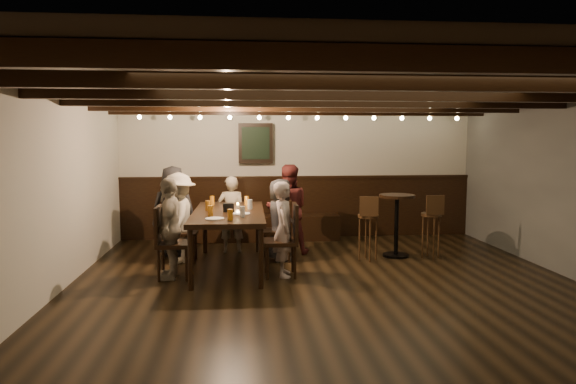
{
  "coord_description": "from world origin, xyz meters",
  "views": [
    {
      "loc": [
        -1.09,
        -5.96,
        1.84
      ],
      "look_at": [
        -0.41,
        1.3,
        1.07
      ],
      "focal_mm": 32.0,
      "sensor_mm": 36.0,
      "label": 1
    }
  ],
  "objects": [
    {
      "name": "person_bench_left",
      "position": [
        -2.13,
        2.13,
        0.71
      ],
      "size": [
        0.7,
        0.46,
        1.41
      ],
      "primitive_type": "imported",
      "rotation": [
        0.0,
        0.0,
        3.12
      ],
      "color": "black",
      "rests_on": "floor"
    },
    {
      "name": "person_left_near",
      "position": [
        -1.99,
        1.68,
        0.67
      ],
      "size": [
        0.51,
        0.87,
        1.34
      ],
      "primitive_type": "imported",
      "rotation": [
        0.0,
        0.0,
        -1.59
      ],
      "color": "#B5AC99",
      "rests_on": "floor"
    },
    {
      "name": "dining_table",
      "position": [
        -1.25,
        1.22,
        0.75
      ],
      "size": [
        1.02,
        2.2,
        0.82
      ],
      "rotation": [
        0.0,
        0.0,
        -0.02
      ],
      "color": "black",
      "rests_on": "floor"
    },
    {
      "name": "pint_g",
      "position": [
        -1.22,
        0.42,
        0.89
      ],
      "size": [
        0.07,
        0.07,
        0.14
      ],
      "primitive_type": "cylinder",
      "color": "#BF7219",
      "rests_on": "dining_table"
    },
    {
      "name": "pint_b",
      "position": [
        -0.99,
        1.86,
        0.89
      ],
      "size": [
        0.07,
        0.07,
        0.14
      ],
      "primitive_type": "cylinder",
      "color": "#BF7219",
      "rests_on": "dining_table"
    },
    {
      "name": "bar_stool_right",
      "position": [
        1.83,
        1.56,
        0.37
      ],
      "size": [
        0.31,
        0.32,
        0.99
      ],
      "rotation": [
        0.0,
        0.0,
        -0.02
      ],
      "color": "#382211",
      "rests_on": "floor"
    },
    {
      "name": "chair_left_near",
      "position": [
        -1.96,
        1.68,
        0.28
      ],
      "size": [
        0.42,
        0.42,
        0.91
      ],
      "rotation": [
        0.0,
        0.0,
        -1.59
      ],
      "color": "black",
      "rests_on": "floor"
    },
    {
      "name": "pint_c",
      "position": [
        -1.55,
        1.32,
        0.89
      ],
      "size": [
        0.07,
        0.07,
        0.14
      ],
      "primitive_type": "cylinder",
      "color": "#BF7219",
      "rests_on": "dining_table"
    },
    {
      "name": "plate_near",
      "position": [
        -1.41,
        0.52,
        0.83
      ],
      "size": [
        0.24,
        0.24,
        0.01
      ],
      "primitive_type": "cylinder",
      "color": "white",
      "rests_on": "dining_table"
    },
    {
      "name": "bar_stool_left",
      "position": [
        0.83,
        1.51,
        0.37
      ],
      "size": [
        0.32,
        0.34,
        0.99
      ],
      "rotation": [
        0.0,
        0.0,
        -0.19
      ],
      "color": "#382211",
      "rests_on": "floor"
    },
    {
      "name": "chair_right_far",
      "position": [
        -0.54,
        0.75,
        0.3
      ],
      "size": [
        0.45,
        0.45,
        0.97
      ],
      "rotation": [
        0.0,
        0.0,
        1.55
      ],
      "color": "black",
      "rests_on": "floor"
    },
    {
      "name": "condiment_caddy",
      "position": [
        -1.25,
        1.17,
        0.88
      ],
      "size": [
        0.15,
        0.1,
        0.12
      ],
      "primitive_type": "cube",
      "color": "black",
      "rests_on": "dining_table"
    },
    {
      "name": "person_bench_right",
      "position": [
        -0.33,
        2.1,
        0.71
      ],
      "size": [
        0.7,
        0.55,
        1.43
      ],
      "primitive_type": "imported",
      "rotation": [
        0.0,
        0.0,
        3.12
      ],
      "color": "maroon",
      "rests_on": "floor"
    },
    {
      "name": "chair_right_near",
      "position": [
        -0.52,
        1.65,
        0.28
      ],
      "size": [
        0.43,
        0.43,
        0.93
      ],
      "rotation": [
        0.0,
        0.0,
        1.55
      ],
      "color": "black",
      "rests_on": "floor"
    },
    {
      "name": "high_top_table",
      "position": [
        1.33,
        1.72,
        0.64
      ],
      "size": [
        0.55,
        0.55,
        0.97
      ],
      "color": "black",
      "rests_on": "floor"
    },
    {
      "name": "person_bench_centre",
      "position": [
        -1.23,
        2.27,
        0.62
      ],
      "size": [
        0.46,
        0.3,
        1.24
      ],
      "primitive_type": "imported",
      "rotation": [
        0.0,
        0.0,
        3.12
      ],
      "color": "gray",
      "rests_on": "floor"
    },
    {
      "name": "pint_a",
      "position": [
        -1.52,
        1.92,
        0.89
      ],
      "size": [
        0.07,
        0.07,
        0.14
      ],
      "primitive_type": "cylinder",
      "color": "#BF7219",
      "rests_on": "dining_table"
    },
    {
      "name": "candle",
      "position": [
        -1.13,
        1.51,
        0.84
      ],
      "size": [
        0.05,
        0.05,
        0.05
      ],
      "primitive_type": "cylinder",
      "color": "beige",
      "rests_on": "dining_table"
    },
    {
      "name": "person_right_far",
      "position": [
        -0.51,
        0.75,
        0.64
      ],
      "size": [
        0.31,
        0.47,
        1.27
      ],
      "primitive_type": "imported",
      "rotation": [
        0.0,
        0.0,
        1.55
      ],
      "color": "#A9948F",
      "rests_on": "floor"
    },
    {
      "name": "chair_left_far",
      "position": [
        -1.98,
        0.78,
        0.29
      ],
      "size": [
        0.45,
        0.45,
        0.96
      ],
      "rotation": [
        0.0,
        0.0,
        -1.59
      ],
      "color": "black",
      "rests_on": "floor"
    },
    {
      "name": "pint_d",
      "position": [
        -0.95,
        1.41,
        0.89
      ],
      "size": [
        0.07,
        0.07,
        0.14
      ],
      "primitive_type": "cylinder",
      "color": "silver",
      "rests_on": "dining_table"
    },
    {
      "name": "pint_f",
      "position": [
        -1.06,
        0.66,
        0.89
      ],
      "size": [
        0.07,
        0.07,
        0.14
      ],
      "primitive_type": "cylinder",
      "color": "silver",
      "rests_on": "dining_table"
    },
    {
      "name": "person_right_near",
      "position": [
        -0.49,
        1.65,
        0.62
      ],
      "size": [
        0.4,
        0.61,
        1.24
      ],
      "primitive_type": "imported",
      "rotation": [
        0.0,
        0.0,
        1.55
      ],
      "color": "#2A292C",
      "rests_on": "floor"
    },
    {
      "name": "person_left_far",
      "position": [
        -2.01,
        0.78,
        0.67
      ],
      "size": [
        0.34,
        0.79,
        1.34
      ],
      "primitive_type": "imported",
      "rotation": [
        0.0,
        0.0,
        -1.59
      ],
      "color": "gray",
      "rests_on": "floor"
    },
    {
      "name": "room",
      "position": [
        -0.29,
        2.21,
        1.07
      ],
      "size": [
        7.0,
        7.0,
        7.0
      ],
      "color": "black",
      "rests_on": "ground"
    },
    {
      "name": "plate_far",
      "position": [
        -1.08,
        0.91,
        0.83
      ],
      "size": [
        0.24,
        0.24,
        0.01
      ],
      "primitive_type": "cylinder",
      "color": "white",
      "rests_on": "dining_table"
    },
    {
      "name": "pint_e",
      "position": [
        -1.48,
        0.77,
        0.89
      ],
      "size": [
        0.07,
        0.07,
        0.14
      ],
      "primitive_type": "cylinder",
      "color": "#BF7219",
      "rests_on": "dining_table"
    }
  ]
}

